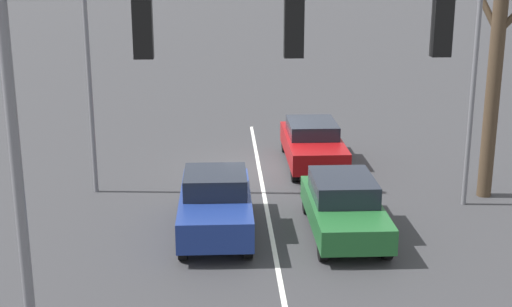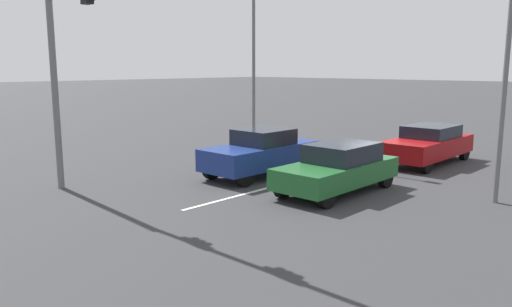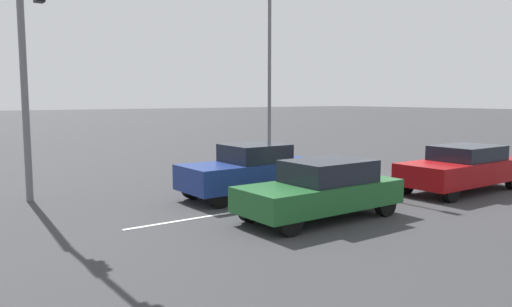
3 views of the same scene
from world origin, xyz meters
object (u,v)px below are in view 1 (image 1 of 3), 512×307
car_darkgreen_leftlane_front (344,206)px  street_lamp_right_shoulder (93,26)px  traffic_signal_gantry (182,76)px  street_lamp_left_shoulder (471,28)px  car_navy_midlane_front (216,203)px  bare_tree_near (496,68)px  car_maroon_leftlane_second (313,143)px

car_darkgreen_leftlane_front → street_lamp_right_shoulder: (6.80, -3.71, 4.27)m
traffic_signal_gantry → street_lamp_left_shoulder: (-7.48, -7.50, 0.01)m
car_navy_midlane_front → bare_tree_near: bare_tree_near is taller
bare_tree_near → car_darkgreen_leftlane_front: bearing=29.9°
car_darkgreen_leftlane_front → street_lamp_left_shoulder: 6.05m
car_maroon_leftlane_second → bare_tree_near: 6.71m
car_darkgreen_leftlane_front → street_lamp_right_shoulder: bearing=-28.6°
traffic_signal_gantry → street_lamp_right_shoulder: bearing=-71.9°
car_darkgreen_leftlane_front → street_lamp_right_shoulder: 8.84m
car_darkgreen_leftlane_front → car_maroon_leftlane_second: bearing=-89.8°
traffic_signal_gantry → street_lamp_right_shoulder: 9.67m
car_navy_midlane_front → car_darkgreen_leftlane_front: bearing=176.5°
car_navy_midlane_front → car_maroon_leftlane_second: size_ratio=0.94×
traffic_signal_gantry → bare_tree_near: bearing=-136.2°
car_navy_midlane_front → street_lamp_right_shoulder: street_lamp_right_shoulder is taller
car_maroon_leftlane_second → bare_tree_near: bearing=143.6°
car_darkgreen_leftlane_front → street_lamp_left_shoulder: street_lamp_left_shoulder is taller
car_maroon_leftlane_second → street_lamp_left_shoulder: street_lamp_left_shoulder is taller
car_darkgreen_leftlane_front → bare_tree_near: bare_tree_near is taller
car_darkgreen_leftlane_front → street_lamp_right_shoulder: size_ratio=0.49×
street_lamp_right_shoulder → bare_tree_near: 11.66m
street_lamp_right_shoulder → bare_tree_near: street_lamp_right_shoulder is taller
street_lamp_left_shoulder → bare_tree_near: bearing=-146.3°
bare_tree_near → street_lamp_right_shoulder: bearing=-4.8°
car_darkgreen_leftlane_front → car_maroon_leftlane_second: car_maroon_leftlane_second is taller
car_maroon_leftlane_second → street_lamp_right_shoulder: street_lamp_right_shoulder is taller
street_lamp_right_shoulder → car_maroon_leftlane_second: bearing=-159.3°
car_navy_midlane_front → bare_tree_near: size_ratio=0.60×
car_navy_midlane_front → car_maroon_leftlane_second: car_navy_midlane_front is taller
traffic_signal_gantry → car_navy_midlane_front: bearing=-94.7°
street_lamp_left_shoulder → bare_tree_near: 1.78m
car_navy_midlane_front → car_maroon_leftlane_second: 6.91m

